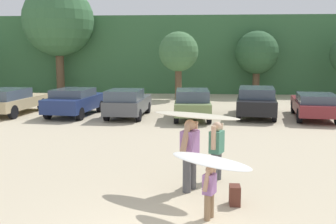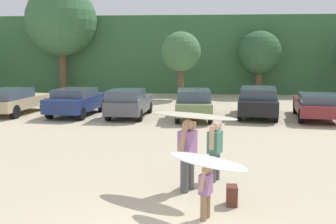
{
  "view_description": "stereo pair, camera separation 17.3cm",
  "coord_description": "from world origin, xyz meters",
  "px_view_note": "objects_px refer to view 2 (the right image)",
  "views": [
    {
      "loc": [
        0.64,
        -6.35,
        3.47
      ],
      "look_at": [
        -0.45,
        8.12,
        1.25
      ],
      "focal_mm": 43.47,
      "sensor_mm": 36.0,
      "label": 1
    },
    {
      "loc": [
        0.81,
        -6.33,
        3.47
      ],
      "look_at": [
        -0.45,
        8.12,
        1.25
      ],
      "focal_mm": 43.47,
      "sensor_mm": 36.0,
      "label": 2
    }
  ],
  "objects_px": {
    "surfboard_white": "(206,161)",
    "parked_car_maroon": "(317,105)",
    "parked_car_black": "(258,101)",
    "person_child": "(206,189)",
    "surfboard_cream": "(193,116)",
    "backpack_dropped": "(232,195)",
    "person_adult": "(187,151)",
    "parked_car_tan": "(14,100)",
    "parked_car_olive_green": "(194,103)",
    "parked_car_navy": "(76,101)",
    "person_companion": "(215,148)",
    "parked_car_dark_gray": "(129,102)"
  },
  "relations": [
    {
      "from": "parked_car_maroon",
      "to": "parked_car_tan",
      "type": "bearing_deg",
      "value": 96.95
    },
    {
      "from": "surfboard_white",
      "to": "backpack_dropped",
      "type": "xyz_separation_m",
      "value": [
        0.59,
        0.69,
        -0.97
      ]
    },
    {
      "from": "parked_car_black",
      "to": "person_child",
      "type": "distance_m",
      "value": 13.67
    },
    {
      "from": "parked_car_black",
      "to": "backpack_dropped",
      "type": "relative_size",
      "value": 10.51
    },
    {
      "from": "parked_car_maroon",
      "to": "parked_car_dark_gray",
      "type": "bearing_deg",
      "value": 99.0
    },
    {
      "from": "parked_car_maroon",
      "to": "person_companion",
      "type": "distance_m",
      "value": 11.61
    },
    {
      "from": "parked_car_tan",
      "to": "backpack_dropped",
      "type": "xyz_separation_m",
      "value": [
        10.91,
        -12.17,
        -0.55
      ]
    },
    {
      "from": "person_companion",
      "to": "parked_car_maroon",
      "type": "bearing_deg",
      "value": -92.76
    },
    {
      "from": "parked_car_navy",
      "to": "parked_car_maroon",
      "type": "relative_size",
      "value": 0.89
    },
    {
      "from": "person_adult",
      "to": "person_child",
      "type": "bearing_deg",
      "value": 129.47
    },
    {
      "from": "parked_car_tan",
      "to": "person_companion",
      "type": "height_order",
      "value": "person_companion"
    },
    {
      "from": "parked_car_tan",
      "to": "parked_car_olive_green",
      "type": "bearing_deg",
      "value": -87.44
    },
    {
      "from": "parked_car_navy",
      "to": "parked_car_maroon",
      "type": "distance_m",
      "value": 12.44
    },
    {
      "from": "parked_car_navy",
      "to": "surfboard_white",
      "type": "height_order",
      "value": "parked_car_navy"
    },
    {
      "from": "parked_car_dark_gray",
      "to": "person_child",
      "type": "xyz_separation_m",
      "value": [
        3.91,
        -12.58,
        -0.13
      ]
    },
    {
      "from": "surfboard_white",
      "to": "parked_car_maroon",
      "type": "bearing_deg",
      "value": -75.02
    },
    {
      "from": "parked_car_tan",
      "to": "surfboard_white",
      "type": "distance_m",
      "value": 16.49
    },
    {
      "from": "parked_car_tan",
      "to": "parked_car_maroon",
      "type": "distance_m",
      "value": 15.94
    },
    {
      "from": "person_child",
      "to": "surfboard_cream",
      "type": "distance_m",
      "value": 2.18
    },
    {
      "from": "backpack_dropped",
      "to": "parked_car_navy",
      "type": "bearing_deg",
      "value": 121.41
    },
    {
      "from": "parked_car_maroon",
      "to": "surfboard_cream",
      "type": "height_order",
      "value": "surfboard_cream"
    },
    {
      "from": "backpack_dropped",
      "to": "parked_car_tan",
      "type": "bearing_deg",
      "value": 131.86
    },
    {
      "from": "parked_car_navy",
      "to": "parked_car_maroon",
      "type": "bearing_deg",
      "value": -84.02
    },
    {
      "from": "parked_car_tan",
      "to": "parked_car_black",
      "type": "distance_m",
      "value": 13.1
    },
    {
      "from": "person_child",
      "to": "backpack_dropped",
      "type": "height_order",
      "value": "person_child"
    },
    {
      "from": "parked_car_tan",
      "to": "parked_car_olive_green",
      "type": "height_order",
      "value": "parked_car_olive_green"
    },
    {
      "from": "parked_car_tan",
      "to": "person_companion",
      "type": "bearing_deg",
      "value": -128.47
    },
    {
      "from": "parked_car_navy",
      "to": "parked_car_maroon",
      "type": "height_order",
      "value": "parked_car_navy"
    },
    {
      "from": "person_adult",
      "to": "person_child",
      "type": "relative_size",
      "value": 1.58
    },
    {
      "from": "backpack_dropped",
      "to": "person_adult",
      "type": "bearing_deg",
      "value": 139.81
    },
    {
      "from": "parked_car_maroon",
      "to": "person_child",
      "type": "relative_size",
      "value": 4.39
    },
    {
      "from": "surfboard_cream",
      "to": "backpack_dropped",
      "type": "xyz_separation_m",
      "value": [
        0.91,
        -0.95,
        -1.66
      ]
    },
    {
      "from": "parked_car_black",
      "to": "parked_car_dark_gray",
      "type": "bearing_deg",
      "value": 104.03
    },
    {
      "from": "parked_car_navy",
      "to": "parked_car_dark_gray",
      "type": "height_order",
      "value": "parked_car_dark_gray"
    },
    {
      "from": "parked_car_tan",
      "to": "surfboard_cream",
      "type": "bearing_deg",
      "value": -132.0
    },
    {
      "from": "person_adult",
      "to": "person_child",
      "type": "distance_m",
      "value": 1.79
    },
    {
      "from": "parked_car_dark_gray",
      "to": "surfboard_white",
      "type": "relative_size",
      "value": 2.16
    },
    {
      "from": "parked_car_black",
      "to": "person_adult",
      "type": "xyz_separation_m",
      "value": [
        -3.23,
        -11.68,
        0.19
      ]
    },
    {
      "from": "parked_car_navy",
      "to": "person_companion",
      "type": "bearing_deg",
      "value": -139.29
    },
    {
      "from": "person_child",
      "to": "surfboard_white",
      "type": "height_order",
      "value": "surfboard_white"
    },
    {
      "from": "surfboard_cream",
      "to": "surfboard_white",
      "type": "xyz_separation_m",
      "value": [
        0.32,
        -1.64,
        -0.68
      ]
    },
    {
      "from": "parked_car_dark_gray",
      "to": "parked_car_maroon",
      "type": "bearing_deg",
      "value": -85.99
    },
    {
      "from": "surfboard_cream",
      "to": "parked_car_navy",
      "type": "bearing_deg",
      "value": -33.07
    },
    {
      "from": "parked_car_black",
      "to": "person_adult",
      "type": "distance_m",
      "value": 12.12
    },
    {
      "from": "person_adult",
      "to": "surfboard_cream",
      "type": "distance_m",
      "value": 0.88
    },
    {
      "from": "person_adult",
      "to": "backpack_dropped",
      "type": "relative_size",
      "value": 3.99
    },
    {
      "from": "parked_car_black",
      "to": "person_child",
      "type": "relative_size",
      "value": 4.16
    },
    {
      "from": "person_companion",
      "to": "surfboard_white",
      "type": "bearing_deg",
      "value": 108.94
    },
    {
      "from": "person_child",
      "to": "surfboard_cream",
      "type": "height_order",
      "value": "surfboard_cream"
    },
    {
      "from": "surfboard_white",
      "to": "person_child",
      "type": "bearing_deg",
      "value": 127.54
    }
  ]
}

